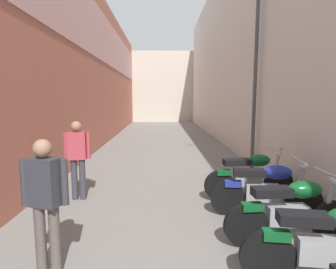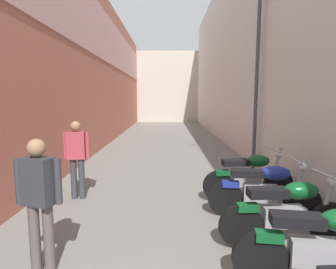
{
  "view_description": "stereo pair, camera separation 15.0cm",
  "coord_description": "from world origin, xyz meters",
  "px_view_note": "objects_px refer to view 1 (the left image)",
  "views": [
    {
      "loc": [
        -0.1,
        0.76,
        2.0
      ],
      "look_at": [
        0.04,
        6.72,
        1.23
      ],
      "focal_mm": 29.47,
      "sensor_mm": 36.0,
      "label": 1
    },
    {
      "loc": [
        0.05,
        0.75,
        2.0
      ],
      "look_at": [
        0.04,
        6.72,
        1.23
      ],
      "focal_mm": 29.47,
      "sensor_mm": 36.0,
      "label": 2
    }
  ],
  "objects_px": {
    "street_lamp": "(252,69)",
    "motorcycle_fifth": "(266,188)",
    "pedestrian_mid_alley": "(45,197)",
    "motorcycle_third": "(331,244)",
    "motorcycle_sixth": "(250,174)",
    "pedestrian_further_down": "(77,154)",
    "motorcycle_fourth": "(291,210)"
  },
  "relations": [
    {
      "from": "motorcycle_third",
      "to": "motorcycle_fourth",
      "type": "bearing_deg",
      "value": 89.99
    },
    {
      "from": "motorcycle_third",
      "to": "motorcycle_sixth",
      "type": "relative_size",
      "value": 1.0
    },
    {
      "from": "pedestrian_mid_alley",
      "to": "street_lamp",
      "type": "relative_size",
      "value": 0.33
    },
    {
      "from": "motorcycle_third",
      "to": "street_lamp",
      "type": "height_order",
      "value": "street_lamp"
    },
    {
      "from": "pedestrian_further_down",
      "to": "motorcycle_third",
      "type": "bearing_deg",
      "value": -38.22
    },
    {
      "from": "motorcycle_fifth",
      "to": "pedestrian_mid_alley",
      "type": "xyz_separation_m",
      "value": [
        -3.07,
        -1.49,
        0.42
      ]
    },
    {
      "from": "pedestrian_mid_alley",
      "to": "pedestrian_further_down",
      "type": "bearing_deg",
      "value": 98.68
    },
    {
      "from": "motorcycle_third",
      "to": "motorcycle_sixth",
      "type": "height_order",
      "value": "same"
    },
    {
      "from": "motorcycle_sixth",
      "to": "pedestrian_further_down",
      "type": "height_order",
      "value": "pedestrian_further_down"
    },
    {
      "from": "motorcycle_third",
      "to": "motorcycle_fifth",
      "type": "distance_m",
      "value": 1.8
    },
    {
      "from": "motorcycle_fourth",
      "to": "motorcycle_fifth",
      "type": "height_order",
      "value": "same"
    },
    {
      "from": "motorcycle_third",
      "to": "street_lamp",
      "type": "distance_m",
      "value": 5.49
    },
    {
      "from": "motorcycle_sixth",
      "to": "pedestrian_further_down",
      "type": "xyz_separation_m",
      "value": [
        -3.43,
        0.04,
        0.42
      ]
    },
    {
      "from": "street_lamp",
      "to": "motorcycle_third",
      "type": "bearing_deg",
      "value": -98.1
    },
    {
      "from": "pedestrian_mid_alley",
      "to": "motorcycle_third",
      "type": "bearing_deg",
      "value": -5.8
    },
    {
      "from": "motorcycle_fifth",
      "to": "pedestrian_mid_alley",
      "type": "height_order",
      "value": "pedestrian_mid_alley"
    },
    {
      "from": "motorcycle_third",
      "to": "motorcycle_fifth",
      "type": "relative_size",
      "value": 1.0
    },
    {
      "from": "motorcycle_fifth",
      "to": "street_lamp",
      "type": "xyz_separation_m",
      "value": [
        0.7,
        3.13,
        2.3
      ]
    },
    {
      "from": "motorcycle_fifth",
      "to": "pedestrian_further_down",
      "type": "relative_size",
      "value": 1.18
    },
    {
      "from": "pedestrian_mid_alley",
      "to": "motorcycle_fifth",
      "type": "bearing_deg",
      "value": 25.95
    },
    {
      "from": "motorcycle_sixth",
      "to": "motorcycle_third",
      "type": "bearing_deg",
      "value": -90.0
    },
    {
      "from": "pedestrian_mid_alley",
      "to": "pedestrian_further_down",
      "type": "height_order",
      "value": "same"
    },
    {
      "from": "pedestrian_further_down",
      "to": "street_lamp",
      "type": "relative_size",
      "value": 0.33
    },
    {
      "from": "motorcycle_fourth",
      "to": "motorcycle_fifth",
      "type": "distance_m",
      "value": 0.91
    },
    {
      "from": "pedestrian_mid_alley",
      "to": "motorcycle_fourth",
      "type": "bearing_deg",
      "value": 10.75
    },
    {
      "from": "motorcycle_fifth",
      "to": "motorcycle_sixth",
      "type": "height_order",
      "value": "same"
    },
    {
      "from": "motorcycle_fourth",
      "to": "motorcycle_sixth",
      "type": "xyz_separation_m",
      "value": [
        -0.0,
        1.77,
        0.0
      ]
    },
    {
      "from": "motorcycle_sixth",
      "to": "pedestrian_further_down",
      "type": "bearing_deg",
      "value": 179.34
    },
    {
      "from": "motorcycle_fourth",
      "to": "pedestrian_further_down",
      "type": "distance_m",
      "value": 3.9
    },
    {
      "from": "street_lamp",
      "to": "motorcycle_fifth",
      "type": "bearing_deg",
      "value": -102.64
    },
    {
      "from": "motorcycle_fifth",
      "to": "motorcycle_third",
      "type": "bearing_deg",
      "value": -90.0
    },
    {
      "from": "motorcycle_fifth",
      "to": "motorcycle_sixth",
      "type": "bearing_deg",
      "value": 90.0
    }
  ]
}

